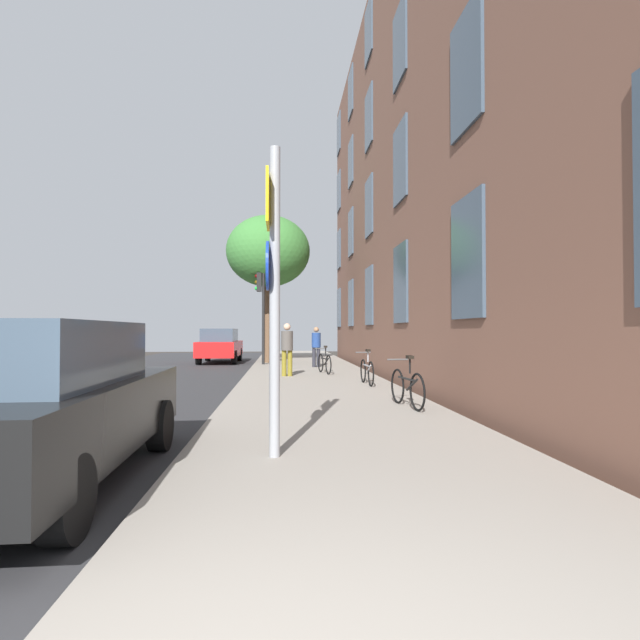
% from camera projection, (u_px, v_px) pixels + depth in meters
% --- Properties ---
extents(ground_plane, '(41.80, 41.80, 0.00)m').
position_uv_depth(ground_plane, '(201.00, 378.00, 16.37)').
color(ground_plane, '#332D28').
extents(road_asphalt, '(7.00, 38.00, 0.01)m').
position_uv_depth(road_asphalt, '(135.00, 379.00, 16.21)').
color(road_asphalt, '#2D2D30').
rests_on(road_asphalt, ground).
extents(sidewalk, '(4.20, 38.00, 0.12)m').
position_uv_depth(sidewalk, '(310.00, 376.00, 16.64)').
color(sidewalk, gray).
rests_on(sidewalk, ground).
extents(building_facade, '(0.56, 27.00, 14.30)m').
position_uv_depth(building_facade, '(390.00, 157.00, 16.48)').
color(building_facade, brown).
rests_on(building_facade, ground).
extents(sign_post, '(0.16, 0.60, 3.51)m').
position_uv_depth(sign_post, '(273.00, 281.00, 5.75)').
color(sign_post, gray).
rests_on(sign_post, sidewalk).
extents(traffic_light, '(0.43, 0.24, 3.91)m').
position_uv_depth(traffic_light, '(261.00, 301.00, 21.40)').
color(traffic_light, black).
rests_on(traffic_light, sidewalk).
extents(tree_near, '(3.73, 3.73, 6.56)m').
position_uv_depth(tree_near, '(268.00, 252.00, 22.71)').
color(tree_near, brown).
rests_on(tree_near, sidewalk).
extents(bicycle_0, '(0.42, 1.66, 0.97)m').
position_uv_depth(bicycle_0, '(407.00, 387.00, 9.42)').
color(bicycle_0, black).
rests_on(bicycle_0, sidewalk).
extents(bicycle_1, '(0.42, 1.66, 0.93)m').
position_uv_depth(bicycle_1, '(367.00, 371.00, 13.37)').
color(bicycle_1, black).
rests_on(bicycle_1, sidewalk).
extents(bicycle_2, '(0.47, 1.58, 0.92)m').
position_uv_depth(bicycle_2, '(324.00, 363.00, 16.85)').
color(bicycle_2, black).
rests_on(bicycle_2, sidewalk).
extents(pedestrian_0, '(0.52, 0.52, 1.65)m').
position_uv_depth(pedestrian_0, '(287.00, 346.00, 15.85)').
color(pedestrian_0, olive).
rests_on(pedestrian_0, sidewalk).
extents(pedestrian_1, '(0.49, 0.49, 1.56)m').
position_uv_depth(pedestrian_1, '(316.00, 344.00, 19.82)').
color(pedestrian_1, '#26262D').
rests_on(pedestrian_1, sidewalk).
extents(car_0, '(1.92, 4.45, 1.62)m').
position_uv_depth(car_0, '(37.00, 402.00, 4.95)').
color(car_0, black).
rests_on(car_0, road_asphalt).
extents(car_1, '(1.81, 4.45, 1.62)m').
position_uv_depth(car_1, '(220.00, 345.00, 24.21)').
color(car_1, red).
rests_on(car_1, road_asphalt).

